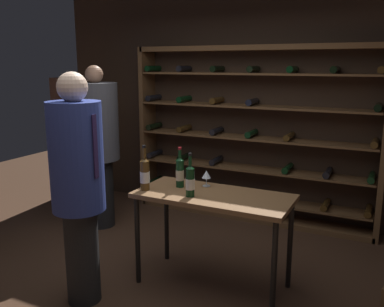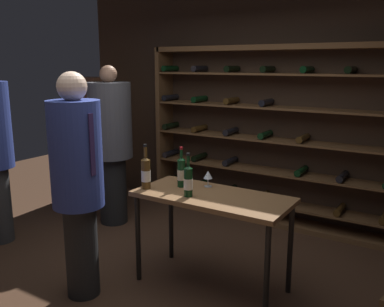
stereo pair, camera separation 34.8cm
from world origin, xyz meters
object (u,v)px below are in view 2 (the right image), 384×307
at_px(tasting_table, 212,205).
at_px(person_guest_khaki, 77,177).
at_px(wine_bottle_gold_foil, 146,173).
at_px(wine_bottle_black_capsule, 188,181).
at_px(display_cabinet, 95,142).
at_px(wine_rack, 264,137).
at_px(wine_glass_stemmed_center, 208,175).
at_px(person_host_in_suit, 111,139).
at_px(wine_bottle_green_slim, 181,172).

bearing_deg(tasting_table, person_guest_khaki, -140.83).
bearing_deg(wine_bottle_gold_foil, wine_bottle_black_capsule, 1.20).
distance_m(display_cabinet, wine_bottle_gold_foil, 2.25).
bearing_deg(tasting_table, wine_bottle_black_capsule, -135.06).
height_order(wine_rack, wine_glass_stemmed_center, wine_rack).
bearing_deg(wine_glass_stemmed_center, tasting_table, -50.92).
height_order(wine_rack, person_guest_khaki, wine_rack).
distance_m(display_cabinet, wine_bottle_black_capsule, 2.61).
distance_m(wine_rack, wine_glass_stemmed_center, 1.51).
xyz_separation_m(wine_rack, wine_bottle_gold_foil, (-0.33, -1.84, -0.08)).
xyz_separation_m(person_host_in_suit, display_cabinet, (-0.70, 0.42, -0.17)).
relative_size(wine_rack, wine_bottle_gold_foil, 7.62).
height_order(person_host_in_suit, wine_glass_stemmed_center, person_host_in_suit).
relative_size(tasting_table, wine_bottle_gold_foil, 3.32).
bearing_deg(person_host_in_suit, wine_glass_stemmed_center, 133.05).
height_order(person_guest_khaki, display_cabinet, person_guest_khaki).
height_order(display_cabinet, wine_bottle_green_slim, display_cabinet).
relative_size(person_guest_khaki, wine_glass_stemmed_center, 12.84).
bearing_deg(person_guest_khaki, wine_glass_stemmed_center, 134.38).
xyz_separation_m(tasting_table, wine_bottle_green_slim, (-0.35, 0.06, 0.22)).
bearing_deg(person_host_in_suit, wine_bottle_gold_foil, 114.86).
relative_size(person_host_in_suit, person_guest_khaki, 1.02).
bearing_deg(wine_bottle_black_capsule, wine_rack, 93.18).
bearing_deg(wine_glass_stemmed_center, person_host_in_suit, 163.09).
bearing_deg(wine_glass_stemmed_center, wine_bottle_black_capsule, -89.56).
bearing_deg(wine_bottle_gold_foil, wine_bottle_green_slim, 42.59).
bearing_deg(wine_bottle_black_capsule, wine_bottle_gold_foil, -178.80).
distance_m(wine_bottle_gold_foil, wine_glass_stemmed_center, 0.55).
bearing_deg(wine_bottle_gold_foil, display_cabinet, 146.37).
height_order(display_cabinet, wine_glass_stemmed_center, display_cabinet).
height_order(wine_rack, person_host_in_suit, wine_rack).
xyz_separation_m(wine_rack, tasting_table, (0.25, -1.68, -0.30)).
relative_size(tasting_table, wine_glass_stemmed_center, 9.12).
distance_m(wine_rack, wine_bottle_black_capsule, 1.83).
bearing_deg(person_guest_khaki, wine_bottle_black_capsule, 120.84).
relative_size(tasting_table, wine_bottle_black_capsule, 3.58).
xyz_separation_m(wine_rack, person_guest_khaki, (-0.59, -2.37, -0.03)).
distance_m(tasting_table, display_cabinet, 2.68).
bearing_deg(wine_rack, person_host_in_suit, -145.87).
relative_size(wine_rack, person_host_in_suit, 1.60).
distance_m(person_host_in_suit, wine_bottle_green_slim, 1.53).
distance_m(person_guest_khaki, wine_bottle_gold_foil, 0.60).
xyz_separation_m(person_host_in_suit, person_guest_khaki, (0.90, -1.35, -0.02)).
bearing_deg(wine_bottle_black_capsule, tasting_table, 44.94).
height_order(tasting_table, display_cabinet, display_cabinet).
distance_m(person_host_in_suit, wine_bottle_gold_foil, 1.43).
relative_size(display_cabinet, wine_glass_stemmed_center, 12.02).
relative_size(person_host_in_suit, wine_bottle_gold_foil, 4.78).
xyz_separation_m(display_cabinet, wine_bottle_green_slim, (2.10, -1.03, 0.10)).
xyz_separation_m(wine_rack, wine_bottle_green_slim, (-0.10, -1.63, -0.08)).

